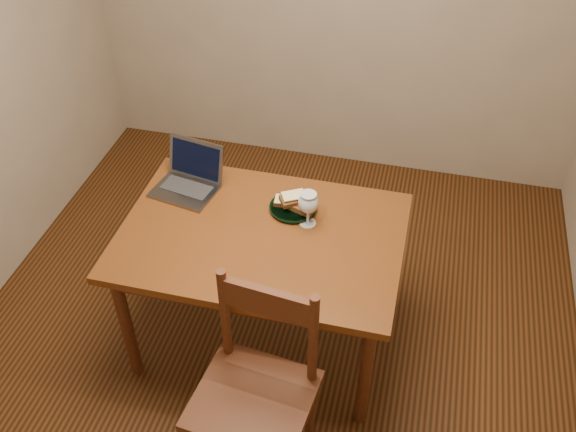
% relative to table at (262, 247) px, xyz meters
% --- Properties ---
extents(floor, '(3.20, 3.20, 0.02)m').
position_rel_table_xyz_m(floor, '(0.04, 0.08, -0.66)').
color(floor, black).
rests_on(floor, ground).
extents(table, '(1.30, 0.90, 0.74)m').
position_rel_table_xyz_m(table, '(0.00, 0.00, 0.00)').
color(table, '#50260D').
rests_on(table, floor).
extents(chair, '(0.51, 0.49, 0.50)m').
position_rel_table_xyz_m(chair, '(0.16, -0.67, -0.11)').
color(chair, '#3A190C').
rests_on(chair, floor).
extents(plate, '(0.23, 0.23, 0.02)m').
position_rel_table_xyz_m(plate, '(0.10, 0.20, 0.10)').
color(plate, black).
rests_on(plate, table).
extents(sandwich_cheese, '(0.11, 0.07, 0.03)m').
position_rel_table_xyz_m(sandwich_cheese, '(0.07, 0.21, 0.12)').
color(sandwich_cheese, '#381E0C').
rests_on(sandwich_cheese, plate).
extents(sandwich_tomato, '(0.15, 0.11, 0.04)m').
position_rel_table_xyz_m(sandwich_tomato, '(0.15, 0.19, 0.13)').
color(sandwich_tomato, '#381E0C').
rests_on(sandwich_tomato, plate).
extents(sandwich_top, '(0.14, 0.13, 0.04)m').
position_rel_table_xyz_m(sandwich_top, '(0.10, 0.20, 0.15)').
color(sandwich_top, '#381E0C').
rests_on(sandwich_top, plate).
extents(milk_glass, '(0.09, 0.09, 0.18)m').
position_rel_table_xyz_m(milk_glass, '(0.19, 0.12, 0.18)').
color(milk_glass, white).
rests_on(milk_glass, table).
extents(laptop, '(0.35, 0.33, 0.22)m').
position_rel_table_xyz_m(laptop, '(-0.44, 0.26, 0.14)').
color(laptop, slate).
rests_on(laptop, table).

